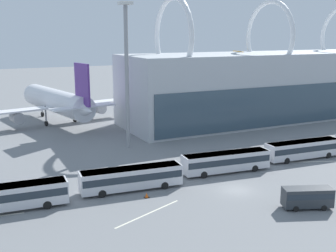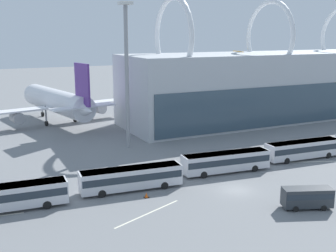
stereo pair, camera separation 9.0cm
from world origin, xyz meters
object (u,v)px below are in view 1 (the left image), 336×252
object	(u,v)px
shuttle_bus_1	(131,177)
service_van_foreground	(307,196)
airliner_at_gate_far	(58,102)
shuttle_bus_2	(226,161)
traffic_cone_2	(147,195)
airliner_parked_remote	(222,88)
shuttle_bus_3	(303,148)
floodlight_mast	(127,67)
shuttle_bus_0	(8,196)

from	to	relation	value
shuttle_bus_1	service_van_foreground	bearing A→B (deg)	-36.27
airliner_at_gate_far	shuttle_bus_2	xyz separation A→B (m)	(14.68, -46.07, -3.18)
shuttle_bus_2	traffic_cone_2	xyz separation A→B (m)	(-14.38, -3.88, -1.49)
airliner_at_gate_far	airliner_parked_remote	xyz separation A→B (m)	(46.74, 4.17, 0.10)
traffic_cone_2	shuttle_bus_1	bearing A→B (deg)	102.69
service_van_foreground	airliner_at_gate_far	bearing A→B (deg)	126.09
airliner_parked_remote	shuttle_bus_2	size ratio (longest dim) A/B	2.71
shuttle_bus_1	shuttle_bus_3	size ratio (longest dim) A/B	1.00
airliner_parked_remote	floodlight_mast	xyz separation A→B (m)	(-40.03, -30.87, 9.29)
airliner_at_gate_far	shuttle_bus_1	bearing A→B (deg)	168.11
shuttle_bus_0	shuttle_bus_2	bearing A→B (deg)	5.09
shuttle_bus_0	traffic_cone_2	world-z (taller)	shuttle_bus_0
airliner_at_gate_far	shuttle_bus_3	size ratio (longest dim) A/B	2.56
shuttle_bus_3	traffic_cone_2	world-z (taller)	shuttle_bus_3
airliner_parked_remote	service_van_foreground	size ratio (longest dim) A/B	6.07
floodlight_mast	airliner_parked_remote	bearing A→B (deg)	37.64
traffic_cone_2	service_van_foreground	bearing A→B (deg)	-35.92
shuttle_bus_1	service_van_foreground	world-z (taller)	shuttle_bus_1
airliner_at_gate_far	airliner_parked_remote	bearing A→B (deg)	-96.26
shuttle_bus_3	floodlight_mast	distance (m)	32.56
shuttle_bus_1	service_van_foreground	xyz separation A→B (m)	(16.29, -14.53, -0.32)
airliner_parked_remote	floodlight_mast	distance (m)	51.39
shuttle_bus_0	airliner_parked_remote	bearing A→B (deg)	43.28
shuttle_bus_1	shuttle_bus_3	bearing A→B (deg)	6.92
shuttle_bus_1	shuttle_bus_3	world-z (taller)	same
airliner_at_gate_far	shuttle_bus_2	size ratio (longest dim) A/B	2.55
shuttle_bus_0	floodlight_mast	distance (m)	32.40
airliner_at_gate_far	shuttle_bus_1	world-z (taller)	airliner_at_gate_far
floodlight_mast	traffic_cone_2	distance (m)	27.92
shuttle_bus_2	floodlight_mast	world-z (taller)	floodlight_mast
airliner_parked_remote	traffic_cone_2	bearing A→B (deg)	155.86
shuttle_bus_2	shuttle_bus_1	bearing A→B (deg)	-171.70
airliner_parked_remote	service_van_foreground	world-z (taller)	airliner_parked_remote
service_van_foreground	traffic_cone_2	distance (m)	19.25
service_van_foreground	shuttle_bus_0	bearing A→B (deg)	176.59
shuttle_bus_3	airliner_at_gate_far	bearing A→B (deg)	127.08
airliner_at_gate_far	traffic_cone_2	distance (m)	50.17
airliner_at_gate_far	service_van_foreground	world-z (taller)	airliner_at_gate_far
airliner_parked_remote	shuttle_bus_2	xyz separation A→B (m)	(-32.06, -50.25, -3.28)
airliner_at_gate_far	airliner_parked_remote	distance (m)	46.93
shuttle_bus_1	airliner_at_gate_far	bearing A→B (deg)	94.93
shuttle_bus_3	shuttle_bus_1	bearing A→B (deg)	-174.44
shuttle_bus_0	traffic_cone_2	distance (m)	16.27
shuttle_bus_0	service_van_foreground	bearing A→B (deg)	-20.87
shuttle_bus_1	shuttle_bus_2	bearing A→B (deg)	7.80
shuttle_bus_3	service_van_foreground	world-z (taller)	shuttle_bus_3
floodlight_mast	traffic_cone_2	bearing A→B (deg)	-105.42
shuttle_bus_1	service_van_foreground	distance (m)	21.84
airliner_at_gate_far	shuttle_bus_0	bearing A→B (deg)	150.18
shuttle_bus_1	shuttle_bus_0	bearing A→B (deg)	-174.91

